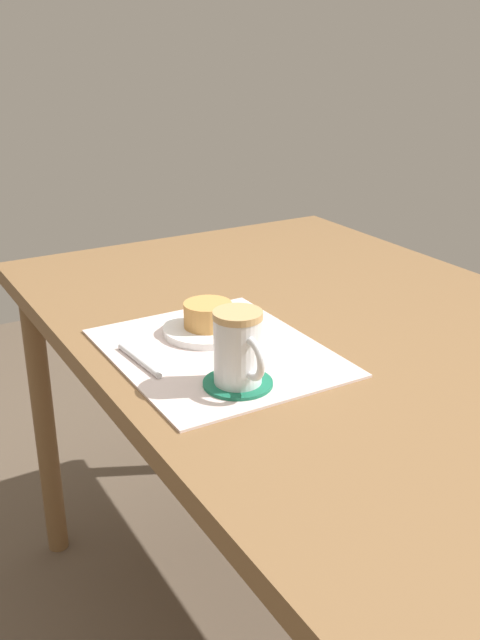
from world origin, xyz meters
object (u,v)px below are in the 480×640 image
Objects in this scene: dining_table at (333,363)px; coffee_mug at (239,348)px; pastry_plate at (208,329)px; pastry at (208,315)px.

coffee_mug is (0.12, -0.26, 0.14)m from dining_table.
dining_table is 12.26× the size of coffee_mug.
pastry_plate reaches higher than dining_table.
pastry is (-0.07, -0.21, 0.11)m from dining_table.
coffee_mug reaches higher than pastry.
pastry is at bearing 164.86° from coffee_mug.
coffee_mug reaches higher than pastry_plate.
dining_table is 16.37× the size of pastry.
dining_table is at bearing 71.08° from pastry.
pastry reaches higher than dining_table.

